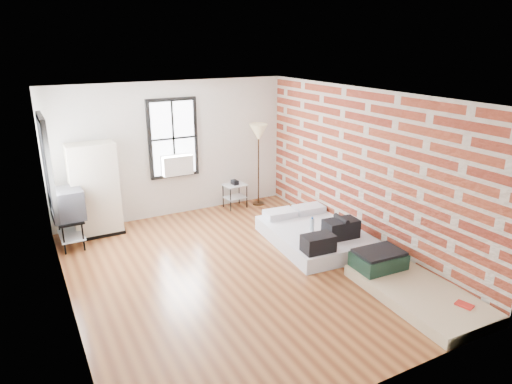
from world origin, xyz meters
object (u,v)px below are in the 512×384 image
floor_lamp (259,136)px  tv_stand (68,206)px  side_table (235,189)px  wardrobe (95,190)px  mattress_bare (408,285)px  mattress_main (316,234)px

floor_lamp → tv_stand: size_ratio=1.70×
side_table → wardrobe: bearing=-178.6°
mattress_bare → floor_lamp: bearing=94.4°
mattress_main → floor_lamp: floor_lamp is taller
wardrobe → tv_stand: (-0.53, -0.34, -0.11)m
wardrobe → side_table: size_ratio=2.82×
floor_lamp → wardrobe: bearing=180.0°
tv_stand → side_table: bearing=6.0°
mattress_main → side_table: size_ratio=3.45×
floor_lamp → side_table: bearing=172.8°
mattress_main → mattress_bare: 2.09m
wardrobe → floor_lamp: size_ratio=0.97×
mattress_bare → side_table: size_ratio=3.40×
wardrobe → mattress_main: bearing=-34.5°
mattress_bare → wardrobe: bearing=132.2°
mattress_bare → tv_stand: size_ratio=1.99×
wardrobe → tv_stand: bearing=-147.7°
mattress_main → tv_stand: tv_stand is taller
mattress_main → mattress_bare: mattress_main is taller
mattress_main → side_table: bearing=105.8°
floor_lamp → tv_stand: bearing=-175.2°
mattress_bare → mattress_main: bearing=98.2°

